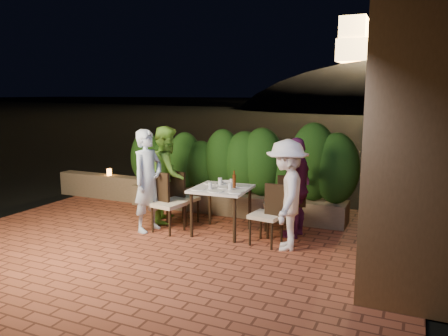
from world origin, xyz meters
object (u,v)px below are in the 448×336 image
Objects in this scene: bowl at (226,182)px; diner_blue at (148,181)px; dining_table at (221,210)px; diner_white at (287,195)px; beer_bottle at (234,179)px; diner_green at (168,174)px; parapet_lamp at (109,172)px; chair_left_front at (168,203)px; diner_purple at (297,187)px; chair_right_front at (266,214)px; chair_left_back at (184,198)px; chair_right_back at (278,205)px.

bowl is 1.28m from diner_blue.
diner_white is at bearing -12.80° from dining_table.
dining_table is 0.55m from beer_bottle.
diner_green reaches higher than diner_blue.
diner_blue is 2.54m from parapet_lamp.
chair_left_front is 2.07m from diner_purple.
diner_blue is 2.38m from diner_purple.
chair_right_front is at bearing -14.31° from dining_table.
diner_green is (-0.33, 0.54, 0.36)m from chair_left_front.
chair_left_back is 0.54× the size of diner_blue.
chair_right_back is (0.92, -0.03, -0.29)m from bowl.
bowl is at bearing 100.92° from dining_table.
chair_right_back is at bearing -86.98° from chair_right_front.
chair_left_back is 1.71m from chair_right_front.
diner_white is (1.97, -0.51, 0.35)m from chair_left_back.
beer_bottle is at bearing 28.56° from chair_left_front.
chair_left_front is 0.57× the size of diner_green.
chair_left_back is 0.56× the size of diner_white.
diner_green is (-1.34, 0.19, -0.05)m from beer_bottle.
beer_bottle reaches higher than chair_left_front.
chair_left_front is at bearing -161.05° from beer_bottle.
bowl is at bearing 47.85° from chair_left_front.
diner_purple is (1.12, 0.36, 0.41)m from dining_table.
bowl is at bearing -15.28° from parapet_lamp.
diner_purple is (1.94, 0.64, 0.30)m from chair_left_front.
dining_table is 0.56× the size of diner_purple.
chair_left_front is 0.62× the size of diner_purple.
dining_table is 0.90× the size of chair_right_back.
bowl is 1.27× the size of parapet_lamp.
chair_right_front reaches higher than chair_left_back.
chair_right_back reaches higher than parapet_lamp.
chair_right_back is 2.13m from diner_blue.
bowl is 0.11× the size of diner_purple.
parapet_lamp is (-2.02, 1.52, -0.26)m from diner_blue.
chair_right_front is 0.56× the size of diner_green.
beer_bottle reaches higher than chair_left_back.
bowl is 0.11× the size of diner_white.
chair_left_back is at bearing -8.35° from chair_right_front.
chair_left_front is 1.77m from chair_right_back.
bowl is 0.97m from chair_right_back.
beer_bottle is 1.98× the size of parapet_lamp.
parapet_lamp is (-4.02, 0.88, 0.09)m from chair_right_back.
chair_left_back is 1.98m from diner_purple.
diner_green reaches higher than chair_right_front.
beer_bottle is at bearing -44.72° from bowl.
chair_right_back is 0.58× the size of diner_green.
diner_purple is (2.27, 0.72, -0.05)m from diner_blue.
chair_left_front reaches higher than chair_right_front.
diner_white is (0.95, -0.32, -0.09)m from beer_bottle.
parapet_lamp is (-2.34, 0.92, 0.12)m from chair_left_back.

